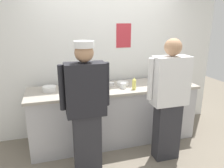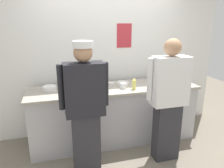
{
  "view_description": "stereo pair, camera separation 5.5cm",
  "coord_description": "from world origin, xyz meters",
  "px_view_note": "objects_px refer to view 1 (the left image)",
  "views": [
    {
      "loc": [
        -0.95,
        -2.73,
        1.92
      ],
      "look_at": [
        -0.04,
        0.36,
        0.98
      ],
      "focal_mm": 34.49,
      "sensor_mm": 36.0,
      "label": 1
    },
    {
      "loc": [
        -0.9,
        -2.75,
        1.92
      ],
      "look_at": [
        -0.04,
        0.36,
        0.98
      ],
      "focal_mm": 34.49,
      "sensor_mm": 36.0,
      "label": 2
    }
  ],
  "objects_px": {
    "squeeze_bottle_primary": "(134,84)",
    "chef_center": "(169,98)",
    "plate_stack_front": "(123,83)",
    "ramekin_orange_sauce": "(111,84)",
    "plate_stack_rear": "(49,89)",
    "sheet_tray": "(83,89)",
    "deli_cup": "(123,86)",
    "chef_near_left": "(86,107)",
    "ramekin_yellow_sauce": "(62,87)",
    "mixing_bowl_steel": "(161,79)"
  },
  "relations": [
    {
      "from": "squeeze_bottle_primary",
      "to": "ramekin_yellow_sauce",
      "type": "relative_size",
      "value": 1.91
    },
    {
      "from": "plate_stack_rear",
      "to": "squeeze_bottle_primary",
      "type": "bearing_deg",
      "value": -12.58
    },
    {
      "from": "chef_near_left",
      "to": "ramekin_orange_sauce",
      "type": "bearing_deg",
      "value": 55.17
    },
    {
      "from": "plate_stack_rear",
      "to": "ramekin_orange_sauce",
      "type": "xyz_separation_m",
      "value": [
        0.97,
        0.03,
        -0.01
      ]
    },
    {
      "from": "plate_stack_front",
      "to": "plate_stack_rear",
      "type": "bearing_deg",
      "value": -179.86
    },
    {
      "from": "sheet_tray",
      "to": "ramekin_orange_sauce",
      "type": "bearing_deg",
      "value": 13.6
    },
    {
      "from": "chef_near_left",
      "to": "deli_cup",
      "type": "height_order",
      "value": "chef_near_left"
    },
    {
      "from": "mixing_bowl_steel",
      "to": "deli_cup",
      "type": "bearing_deg",
      "value": -171.18
    },
    {
      "from": "squeeze_bottle_primary",
      "to": "ramekin_orange_sauce",
      "type": "height_order",
      "value": "squeeze_bottle_primary"
    },
    {
      "from": "plate_stack_front",
      "to": "squeeze_bottle_primary",
      "type": "distance_m",
      "value": 0.3
    },
    {
      "from": "chef_center",
      "to": "plate_stack_front",
      "type": "xyz_separation_m",
      "value": [
        -0.4,
        0.77,
        0.03
      ]
    },
    {
      "from": "squeeze_bottle_primary",
      "to": "deli_cup",
      "type": "xyz_separation_m",
      "value": [
        -0.14,
        0.08,
        -0.04
      ]
    },
    {
      "from": "sheet_tray",
      "to": "deli_cup",
      "type": "relative_size",
      "value": 5.06
    },
    {
      "from": "plate_stack_front",
      "to": "ramekin_orange_sauce",
      "type": "bearing_deg",
      "value": 171.19
    },
    {
      "from": "plate_stack_front",
      "to": "plate_stack_rear",
      "type": "height_order",
      "value": "plate_stack_rear"
    },
    {
      "from": "plate_stack_front",
      "to": "chef_center",
      "type": "bearing_deg",
      "value": -62.33
    },
    {
      "from": "ramekin_yellow_sauce",
      "to": "chef_center",
      "type": "bearing_deg",
      "value": -31.14
    },
    {
      "from": "chef_center",
      "to": "sheet_tray",
      "type": "bearing_deg",
      "value": 147.55
    },
    {
      "from": "chef_near_left",
      "to": "ramekin_yellow_sauce",
      "type": "bearing_deg",
      "value": 105.46
    },
    {
      "from": "ramekin_orange_sauce",
      "to": "ramekin_yellow_sauce",
      "type": "relative_size",
      "value": 1.07
    },
    {
      "from": "chef_center",
      "to": "mixing_bowl_steel",
      "type": "bearing_deg",
      "value": 70.04
    },
    {
      "from": "sheet_tray",
      "to": "squeeze_bottle_primary",
      "type": "bearing_deg",
      "value": -14.46
    },
    {
      "from": "chef_center",
      "to": "plate_stack_front",
      "type": "distance_m",
      "value": 0.87
    },
    {
      "from": "plate_stack_front",
      "to": "ramekin_orange_sauce",
      "type": "relative_size",
      "value": 1.93
    },
    {
      "from": "deli_cup",
      "to": "mixing_bowl_steel",
      "type": "bearing_deg",
      "value": 8.82
    },
    {
      "from": "sheet_tray",
      "to": "chef_center",
      "type": "bearing_deg",
      "value": -32.45
    },
    {
      "from": "ramekin_orange_sauce",
      "to": "plate_stack_rear",
      "type": "bearing_deg",
      "value": -178.08
    },
    {
      "from": "chef_center",
      "to": "squeeze_bottle_primary",
      "type": "distance_m",
      "value": 0.59
    },
    {
      "from": "sheet_tray",
      "to": "ramekin_orange_sauce",
      "type": "xyz_separation_m",
      "value": [
        0.48,
        0.12,
        0.01
      ]
    },
    {
      "from": "plate_stack_rear",
      "to": "deli_cup",
      "type": "xyz_separation_m",
      "value": [
        1.1,
        -0.19,
        0.01
      ]
    },
    {
      "from": "chef_near_left",
      "to": "ramekin_yellow_sauce",
      "type": "relative_size",
      "value": 18.03
    },
    {
      "from": "chef_center",
      "to": "sheet_tray",
      "type": "xyz_separation_m",
      "value": [
        -1.07,
        0.68,
        0.02
      ]
    },
    {
      "from": "mixing_bowl_steel",
      "to": "ramekin_yellow_sauce",
      "type": "height_order",
      "value": "mixing_bowl_steel"
    },
    {
      "from": "plate_stack_rear",
      "to": "mixing_bowl_steel",
      "type": "height_order",
      "value": "mixing_bowl_steel"
    },
    {
      "from": "sheet_tray",
      "to": "ramekin_orange_sauce",
      "type": "distance_m",
      "value": 0.49
    },
    {
      "from": "chef_near_left",
      "to": "deli_cup",
      "type": "relative_size",
      "value": 19.03
    },
    {
      "from": "chef_near_left",
      "to": "squeeze_bottle_primary",
      "type": "height_order",
      "value": "chef_near_left"
    },
    {
      "from": "chef_near_left",
      "to": "squeeze_bottle_primary",
      "type": "distance_m",
      "value": 0.96
    },
    {
      "from": "mixing_bowl_steel",
      "to": "ramekin_yellow_sauce",
      "type": "bearing_deg",
      "value": 174.83
    },
    {
      "from": "ramekin_orange_sauce",
      "to": "deli_cup",
      "type": "distance_m",
      "value": 0.26
    },
    {
      "from": "ramekin_yellow_sauce",
      "to": "plate_stack_front",
      "type": "bearing_deg",
      "value": -3.46
    },
    {
      "from": "chef_center",
      "to": "plate_stack_rear",
      "type": "bearing_deg",
      "value": 153.91
    },
    {
      "from": "mixing_bowl_steel",
      "to": "ramekin_orange_sauce",
      "type": "xyz_separation_m",
      "value": [
        -0.84,
        0.12,
        -0.04
      ]
    },
    {
      "from": "squeeze_bottle_primary",
      "to": "ramekin_orange_sauce",
      "type": "xyz_separation_m",
      "value": [
        -0.28,
        0.31,
        -0.06
      ]
    },
    {
      "from": "chef_near_left",
      "to": "sheet_tray",
      "type": "distance_m",
      "value": 0.67
    },
    {
      "from": "plate_stack_front",
      "to": "sheet_tray",
      "type": "distance_m",
      "value": 0.68
    },
    {
      "from": "squeeze_bottle_primary",
      "to": "chef_center",
      "type": "bearing_deg",
      "value": -56.84
    },
    {
      "from": "plate_stack_front",
      "to": "ramekin_orange_sauce",
      "type": "xyz_separation_m",
      "value": [
        -0.19,
        0.03,
        0.0
      ]
    },
    {
      "from": "mixing_bowl_steel",
      "to": "chef_center",
      "type": "bearing_deg",
      "value": -109.96
    },
    {
      "from": "mixing_bowl_steel",
      "to": "squeeze_bottle_primary",
      "type": "height_order",
      "value": "squeeze_bottle_primary"
    }
  ]
}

